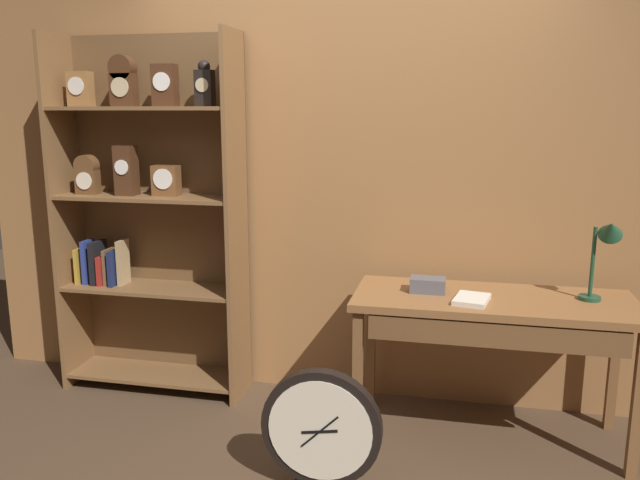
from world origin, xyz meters
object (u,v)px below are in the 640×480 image
desk_lamp (606,243)px  toolbox_small (428,285)px  open_repair_manual (472,299)px  round_clock_large (321,431)px  workbench (493,316)px  bookshelf (147,212)px

desk_lamp → toolbox_small: (-0.86, 0.00, -0.27)m
open_repair_manual → round_clock_large: size_ratio=0.37×
workbench → open_repair_manual: open_repair_manual is taller
open_repair_manual → round_clock_large: open_repair_manual is taller
bookshelf → desk_lamp: 2.59m
toolbox_small → bookshelf: bearing=172.9°
open_repair_manual → bookshelf: bearing=-179.0°
workbench → desk_lamp: desk_lamp is taller
desk_lamp → round_clock_large: (-1.28, -0.71, -0.79)m
workbench → toolbox_small: size_ratio=7.79×
desk_lamp → open_repair_manual: 0.71m
workbench → round_clock_large: bearing=-139.2°
workbench → desk_lamp: bearing=5.2°
round_clock_large → open_repair_manual: bearing=41.6°
desk_lamp → round_clock_large: desk_lamp is taller
toolbox_small → open_repair_manual: 0.26m
workbench → desk_lamp: 0.66m
bookshelf → open_repair_manual: bearing=-10.0°
bookshelf → workbench: (2.06, -0.26, -0.43)m
workbench → open_repair_manual: (-0.11, -0.08, 0.11)m
toolbox_small → open_repair_manual: bearing=-29.8°
toolbox_small → round_clock_large: toolbox_small is taller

